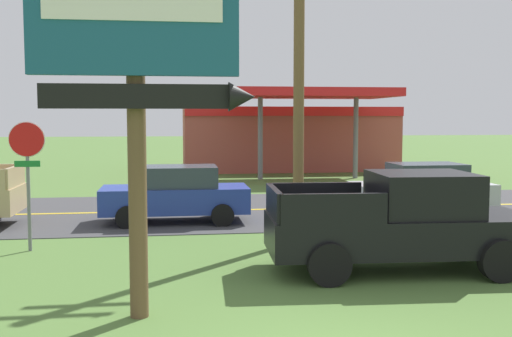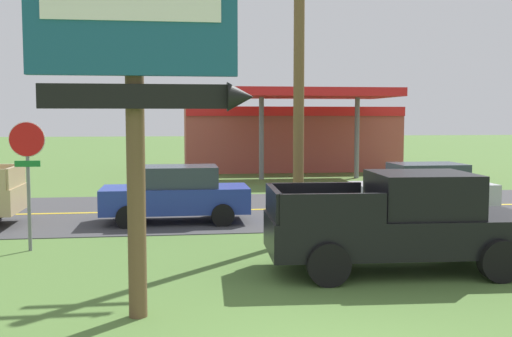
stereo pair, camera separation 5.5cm
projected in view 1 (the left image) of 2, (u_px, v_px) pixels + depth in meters
The scene contains 9 objects.
road_asphalt at pixel (235, 210), 20.04m from camera, with size 140.00×8.00×0.02m, color #3D3D3F.
road_centre_line at pixel (235, 210), 20.04m from camera, with size 126.00×0.20×0.01m, color gold.
motel_sign at pixel (139, 36), 8.94m from camera, with size 3.29×0.54×6.23m.
stop_sign at pixel (27, 163), 13.85m from camera, with size 0.80×0.08×2.95m.
utility_pole at pixel (299, 49), 14.69m from camera, with size 1.99×0.26×8.75m.
gas_station at pixel (287, 136), 35.78m from camera, with size 12.00×11.50×4.40m.
pickup_black_parked_on_lawn at pixel (403, 223), 12.16m from camera, with size 5.29×2.43×1.96m.
car_blue_mid_lane at pixel (176, 194), 17.74m from camera, with size 4.20×2.00×1.64m.
car_silver_far_lane at pixel (423, 190), 18.74m from camera, with size 4.20×2.00×1.64m.
Camera 1 is at (-2.01, -6.76, 3.06)m, focal length 43.09 mm.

